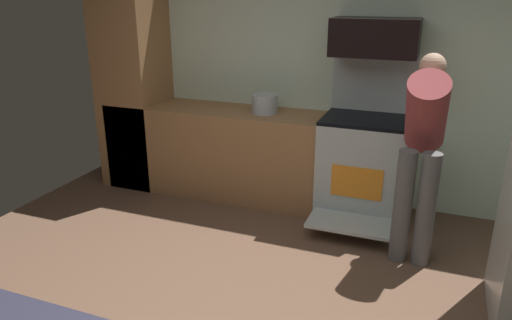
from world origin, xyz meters
The scene contains 7 objects.
wall_back centered at (0.00, 2.34, 1.30)m, with size 5.20×0.12×2.60m, color silver.
lower_cabinet_run centered at (-0.90, 1.98, 0.45)m, with size 2.40×0.60×0.90m, color #9A6D44.
cabinet_column centered at (-1.90, 1.98, 1.05)m, with size 0.60×0.60×2.10m, color #9A6D44.
oven_range centered at (0.55, 1.96, 0.51)m, with size 0.76×1.01×1.47m.
microwave centered at (0.55, 2.06, 1.64)m, with size 0.74×0.38×0.32m, color black.
person_cook centered at (1.05, 1.40, 0.93)m, with size 0.31×0.65×1.57m.
stock_pot centered at (-0.43, 1.98, 0.99)m, with size 0.25×0.25×0.18m, color #AFBAC1.
Camera 1 is at (1.11, -2.25, 2.03)m, focal length 33.62 mm.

